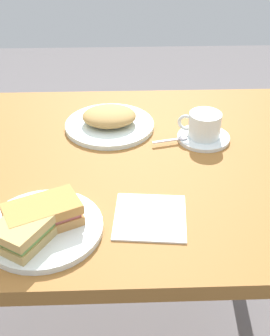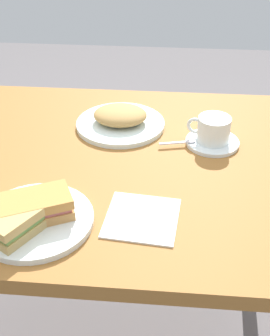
# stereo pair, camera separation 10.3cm
# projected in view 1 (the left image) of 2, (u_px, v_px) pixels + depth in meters

# --- Properties ---
(dining_table) EXTENTS (1.19, 0.82, 0.75)m
(dining_table) POSITION_uv_depth(u_px,v_px,m) (91.00, 187.00, 1.16)
(dining_table) COLOR #935E2A
(dining_table) RESTS_ON ground_plane
(sandwich_plate) EXTENTS (0.24, 0.24, 0.01)m
(sandwich_plate) POSITION_uv_depth(u_px,v_px,m) (44.00, 228.00, 0.90)
(sandwich_plate) COLOR white
(sandwich_plate) RESTS_ON dining_table
(sandwich_front) EXTENTS (0.17, 0.14, 0.05)m
(sandwich_front) POSITION_uv_depth(u_px,v_px,m) (43.00, 215.00, 0.88)
(sandwich_front) COLOR #BC8345
(sandwich_front) RESTS_ON sandwich_plate
(sandwich_back) EXTENTS (0.13, 0.15, 0.05)m
(sandwich_back) POSITION_uv_depth(u_px,v_px,m) (26.00, 229.00, 0.85)
(sandwich_back) COLOR tan
(sandwich_back) RESTS_ON sandwich_plate
(coffee_saucer) EXTENTS (0.14, 0.14, 0.01)m
(coffee_saucer) POSITION_uv_depth(u_px,v_px,m) (203.00, 138.00, 1.20)
(coffee_saucer) COLOR white
(coffee_saucer) RESTS_ON dining_table
(coffee_cup) EXTENTS (0.11, 0.09, 0.07)m
(coffee_cup) POSITION_uv_depth(u_px,v_px,m) (204.00, 124.00, 1.17)
(coffee_cup) COLOR white
(coffee_cup) RESTS_ON coffee_saucer
(spoon) EXTENTS (0.10, 0.03, 0.01)m
(spoon) POSITION_uv_depth(u_px,v_px,m) (176.00, 139.00, 1.18)
(spoon) COLOR silver
(spoon) RESTS_ON coffee_saucer
(side_plate) EXTENTS (0.25, 0.25, 0.01)m
(side_plate) POSITION_uv_depth(u_px,v_px,m) (110.00, 125.00, 1.25)
(side_plate) COLOR white
(side_plate) RESTS_ON dining_table
(side_food_pile) EXTENTS (0.15, 0.12, 0.04)m
(side_food_pile) POSITION_uv_depth(u_px,v_px,m) (109.00, 116.00, 1.23)
(side_food_pile) COLOR #AF874A
(side_food_pile) RESTS_ON side_plate
(napkin) EXTENTS (0.16, 0.16, 0.00)m
(napkin) POSITION_uv_depth(u_px,v_px,m) (150.00, 217.00, 0.93)
(napkin) COLOR white
(napkin) RESTS_ON dining_table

